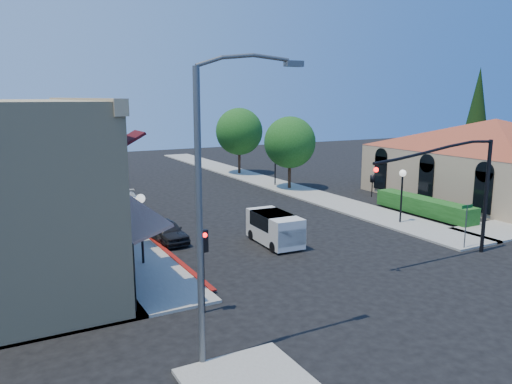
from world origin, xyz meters
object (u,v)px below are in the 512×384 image
street_name_sign (466,219)px  parked_car_c (128,203)px  cobra_streetlight (210,197)px  lamppost_left_near (141,211)px  lamppost_right_far (275,157)px  secondary_signal (204,255)px  signal_mast_arm (460,180)px  lamppost_right_near (402,183)px  parked_car_a (166,231)px  white_van (275,227)px  parked_car_d (110,178)px  lamppost_left_far (88,173)px  conifer_far (477,115)px  parked_car_b (131,206)px  street_tree_b (239,132)px  street_tree_a (290,142)px

street_name_sign → parked_car_c: street_name_sign is taller
cobra_streetlight → street_name_sign: (16.65, 4.20, -3.57)m
lamppost_left_near → lamppost_right_far: (17.00, 16.00, 0.00)m
secondary_signal → signal_mast_arm: bearing=0.4°
lamppost_right_near → parked_car_a: 15.22m
parked_car_a → cobra_streetlight: bearing=-107.6°
white_van → parked_car_d: white_van is taller
parked_car_d → white_van: bearing=-88.0°
lamppost_left_far → street_name_sign: bearing=-51.1°
conifer_far → lamppost_left_far: (-36.50, 4.00, -3.62)m
parked_car_b → conifer_far: bearing=-1.3°
signal_mast_arm → lamppost_left_far: bearing=125.0°
cobra_streetlight → lamppost_left_far: bearing=88.5°
parked_car_a → lamppost_right_near: bearing=-17.9°
signal_mast_arm → cobra_streetlight: cobra_streetlight is taller
street_tree_b → lamppost_right_far: bearing=-92.1°
cobra_streetlight → parked_car_b: 21.72m
lamppost_right_far → parked_car_b: (-14.70, -5.00, -2.15)m
street_tree_b → white_van: bearing=-112.2°
street_name_sign → lamppost_left_far: lamppost_left_far is taller
street_tree_a → lamppost_right_far: street_tree_a is taller
secondary_signal → lamppost_right_near: size_ratio=0.93×
lamppost_right_far → parked_car_a: 19.52m
secondary_signal → lamppost_right_near: 17.77m
secondary_signal → parked_car_d: size_ratio=0.75×
parked_car_c → cobra_streetlight: bearing=-90.5°
parked_car_d → secondary_signal: bearing=-103.0°
lamppost_left_near → parked_car_a: 4.56m
street_name_sign → parked_car_a: bearing=146.3°
signal_mast_arm → lamppost_right_far: signal_mast_arm is taller
conifer_far → lamppost_right_near: conifer_far is taller
parked_car_d → parked_car_b: bearing=-103.1°
lamppost_left_near → white_van: (7.50, -0.04, -1.72)m
parked_car_d → lamppost_left_far: bearing=-117.3°
parked_car_c → white_van: bearing=-59.5°
lamppost_right_near → parked_car_c: (-14.70, 12.00, -2.08)m
secondary_signal → lamppost_right_far: lamppost_right_far is taller
street_tree_a → secondary_signal: 26.64m
secondary_signal → parked_car_b: size_ratio=0.93×
parked_car_b → street_name_sign: bearing=-50.4°
secondary_signal → parked_car_b: secondary_signal is taller
conifer_far → cobra_streetlight: conifer_far is taller
cobra_streetlight → lamppost_right_near: size_ratio=2.61×
parked_car_a → parked_car_b: (0.00, 7.67, -0.05)m
street_name_sign → lamppost_right_near: size_ratio=0.70×
lamppost_left_far → parked_car_d: lamppost_left_far is taller
street_name_sign → parked_car_c: 22.49m
secondary_signal → parked_car_c: (1.80, 18.59, -1.67)m
cobra_streetlight → parked_car_a: bearing=77.5°
parked_car_d → street_name_sign: bearing=-74.6°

